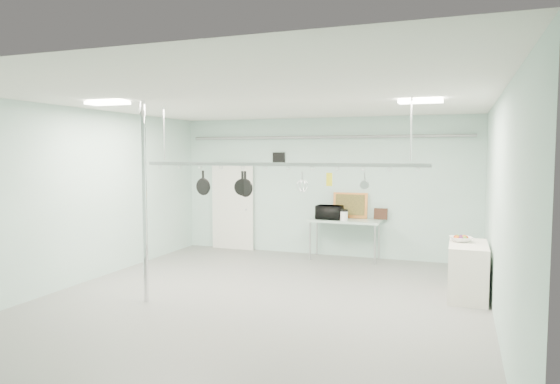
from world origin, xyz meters
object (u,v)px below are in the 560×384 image
at_px(fruit_bowl, 461,239).
at_px(skillet_left, 203,182).
at_px(side_cabinet, 468,271).
at_px(prep_table, 345,223).
at_px(chrome_pole, 145,203).
at_px(skillet_right, 245,184).
at_px(pot_rack, 277,162).
at_px(coffee_canister, 344,216).
at_px(skillet_mid, 242,183).
at_px(microwave, 330,212).

xyz_separation_m(fruit_bowl, skillet_left, (-4.17, -1.23, 0.94)).
bearing_deg(side_cabinet, prep_table, 139.21).
bearing_deg(prep_table, chrome_pole, -118.71).
height_order(chrome_pole, skillet_right, chrome_pole).
bearing_deg(side_cabinet, pot_rack, -159.55).
height_order(chrome_pole, coffee_canister, chrome_pole).
relative_size(prep_table, skillet_mid, 3.99).
bearing_deg(skillet_right, skillet_left, -163.66).
bearing_deg(chrome_pole, microwave, 64.71).
xyz_separation_m(chrome_pole, skillet_left, (0.56, 0.90, 0.28)).
bearing_deg(skillet_left, fruit_bowl, 26.66).
relative_size(chrome_pole, fruit_bowl, 8.92).
distance_m(chrome_pole, prep_table, 4.85).
distance_m(side_cabinet, fruit_bowl, 0.53).
distance_m(pot_rack, coffee_canister, 3.37).
xyz_separation_m(side_cabinet, microwave, (-2.89, 2.15, 0.61)).
bearing_deg(fruit_bowl, skillet_left, -163.53).
height_order(prep_table, microwave, microwave).
relative_size(side_cabinet, skillet_mid, 2.99).
bearing_deg(chrome_pole, skillet_mid, 34.82).
bearing_deg(coffee_canister, skillet_left, -119.48).
height_order(prep_table, skillet_right, skillet_right).
height_order(side_cabinet, pot_rack, pot_rack).
bearing_deg(coffee_canister, skillet_right, -107.40).
bearing_deg(skillet_right, coffee_canister, 88.94).
bearing_deg(side_cabinet, skillet_mid, -162.81).
relative_size(side_cabinet, microwave, 2.15).
relative_size(fruit_bowl, skillet_mid, 0.89).
xyz_separation_m(prep_table, skillet_left, (-1.74, -3.30, 1.05)).
height_order(skillet_left, skillet_mid, same).
distance_m(prep_table, side_cabinet, 3.39).
xyz_separation_m(pot_rack, microwave, (0.06, 3.25, -1.17)).
bearing_deg(coffee_canister, prep_table, 96.23).
bearing_deg(side_cabinet, skillet_right, -162.58).
height_order(chrome_pole, microwave, chrome_pole).
bearing_deg(pot_rack, chrome_pole, -154.65).
bearing_deg(skillet_left, skillet_mid, 10.18).
distance_m(chrome_pole, pot_rack, 2.19).
distance_m(side_cabinet, pot_rack, 3.62).
distance_m(pot_rack, fruit_bowl, 3.34).
bearing_deg(skillet_right, fruit_bowl, 36.35).
height_order(fruit_bowl, skillet_left, skillet_left).
xyz_separation_m(fruit_bowl, skillet_right, (-3.39, -1.23, 0.93)).
relative_size(chrome_pole, side_cabinet, 2.67).
relative_size(chrome_pole, prep_table, 2.00).
distance_m(microwave, skillet_left, 3.64).
xyz_separation_m(microwave, skillet_mid, (-0.67, -3.25, 0.82)).
distance_m(microwave, skillet_mid, 3.42).
bearing_deg(microwave, chrome_pole, 67.61).
xyz_separation_m(pot_rack, fruit_bowl, (2.83, 1.23, -1.29)).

